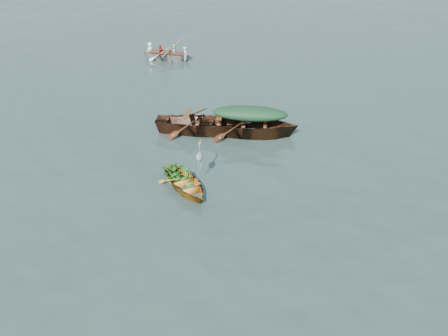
% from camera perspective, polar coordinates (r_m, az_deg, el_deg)
% --- Properties ---
extents(ground, '(140.00, 140.00, 0.00)m').
position_cam_1_polar(ground, '(12.79, -4.22, -4.84)').
color(ground, '#2F423A').
rests_on(ground, ground).
extents(yellow_dinghy, '(2.59, 2.94, 0.72)m').
position_cam_1_polar(yellow_dinghy, '(13.50, -5.06, -2.70)').
color(yellow_dinghy, gold).
rests_on(yellow_dinghy, ground).
extents(green_tarp_boat, '(5.11, 1.74, 1.22)m').
position_cam_1_polar(green_tarp_boat, '(16.58, 3.30, 4.32)').
color(green_tarp_boat, '#42220F').
rests_on(green_tarp_boat, ground).
extents(open_wooden_boat, '(5.10, 1.67, 1.23)m').
position_cam_1_polar(open_wooden_boat, '(16.75, -2.62, 4.64)').
color(open_wooden_boat, '#512614').
rests_on(open_wooden_boat, ground).
extents(rowed_boat, '(3.90, 1.78, 0.87)m').
position_cam_1_polar(rowed_boat, '(25.25, -7.30, 13.86)').
color(rowed_boat, silver).
rests_on(rowed_boat, ground).
extents(green_tarp_cover, '(2.81, 0.96, 0.52)m').
position_cam_1_polar(green_tarp_cover, '(16.20, 3.40, 7.07)').
color(green_tarp_cover, '#183C1C').
rests_on(green_tarp_cover, green_tarp_boat).
extents(thwart_benches, '(2.55, 0.99, 0.04)m').
position_cam_1_polar(thwart_benches, '(16.47, -2.67, 6.61)').
color(thwart_benches, '#532E13').
rests_on(thwart_benches, open_wooden_boat).
extents(heron, '(0.46, 0.49, 0.92)m').
position_cam_1_polar(heron, '(13.31, -3.21, 1.01)').
color(heron, gray).
rests_on(heron, yellow_dinghy).
extents(dinghy_weeds, '(1.10, 1.14, 0.60)m').
position_cam_1_polar(dinghy_weeds, '(13.58, -6.14, 0.76)').
color(dinghy_weeds, '#1F6119').
rests_on(dinghy_weeds, yellow_dinghy).
extents(rowers, '(2.77, 1.47, 0.76)m').
position_cam_1_polar(rowers, '(25.02, -7.43, 15.63)').
color(rowers, silver).
rests_on(rowers, rowed_boat).
extents(oars, '(1.05, 2.67, 0.06)m').
position_cam_1_polar(oars, '(25.12, -7.37, 14.86)').
color(oars, olive).
rests_on(oars, rowed_boat).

